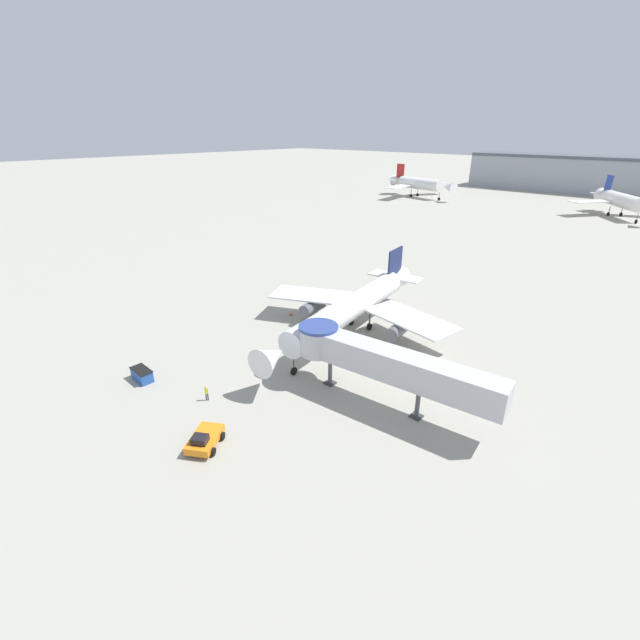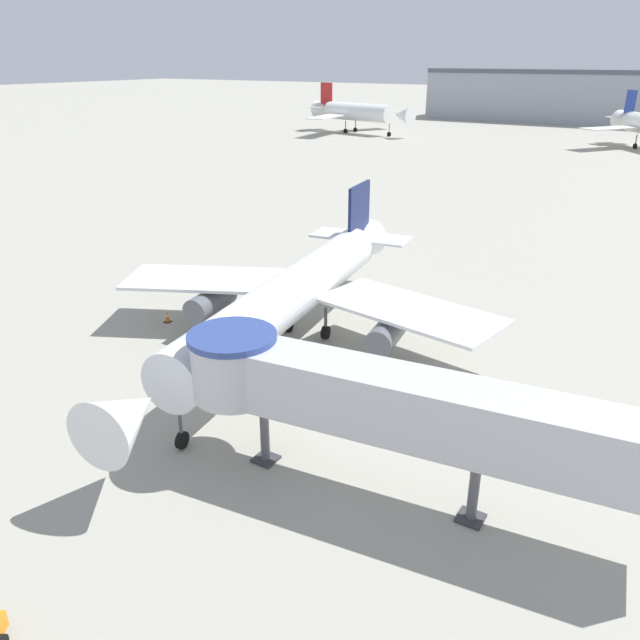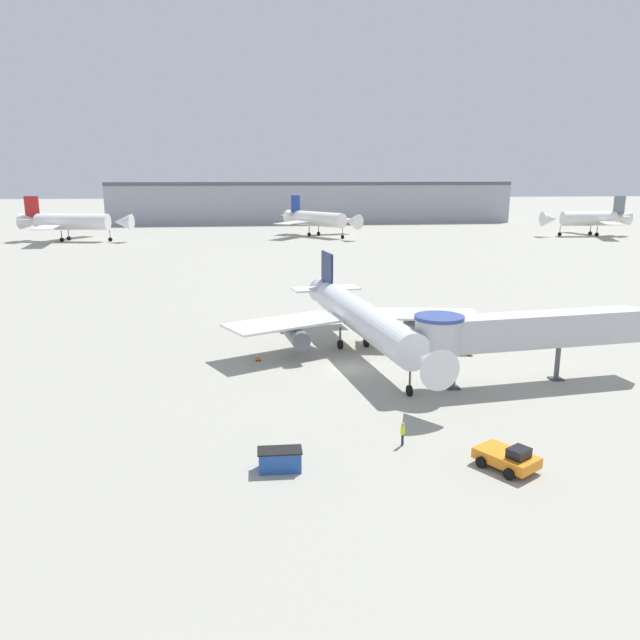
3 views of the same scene
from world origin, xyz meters
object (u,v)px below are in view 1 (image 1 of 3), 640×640
(traffic_cone_starboard_wing, at_px, (414,364))
(ground_crew_marshaller, at_px, (206,392))
(main_airplane, at_px, (352,307))
(background_jet_blue_tail, at_px, (622,200))
(traffic_cone_port_wing, at_px, (291,313))
(background_jet_red_tail, at_px, (419,184))
(service_container_blue, at_px, (142,375))
(jet_bridge, at_px, (378,360))
(pushback_tug_orange, at_px, (204,439))

(traffic_cone_starboard_wing, relative_size, ground_crew_marshaller, 0.37)
(main_airplane, relative_size, background_jet_blue_tail, 1.29)
(traffic_cone_port_wing, bearing_deg, background_jet_red_tail, 112.26)
(traffic_cone_starboard_wing, bearing_deg, service_container_blue, -132.10)
(main_airplane, xyz_separation_m, background_jet_red_tail, (-56.99, 113.03, 1.40))
(service_container_blue, xyz_separation_m, traffic_cone_starboard_wing, (20.08, 22.23, -0.38))
(jet_bridge, height_order, background_jet_red_tail, background_jet_red_tail)
(traffic_cone_port_wing, height_order, ground_crew_marshaller, ground_crew_marshaller)
(pushback_tug_orange, relative_size, service_container_blue, 1.55)
(background_jet_red_tail, bearing_deg, main_airplane, -141.52)
(ground_crew_marshaller, height_order, background_jet_blue_tail, background_jet_blue_tail)
(jet_bridge, xyz_separation_m, service_container_blue, (-20.84, -13.79, -4.04))
(traffic_cone_starboard_wing, relative_size, background_jet_red_tail, 0.02)
(background_jet_red_tail, bearing_deg, pushback_tug_orange, -144.37)
(main_airplane, bearing_deg, background_jet_red_tail, 108.47)
(jet_bridge, height_order, traffic_cone_port_wing, jet_bridge)
(traffic_cone_port_wing, distance_m, traffic_cone_starboard_wing, 20.92)
(main_airplane, height_order, ground_crew_marshaller, main_airplane)
(pushback_tug_orange, height_order, background_jet_red_tail, background_jet_red_tail)
(pushback_tug_orange, height_order, traffic_cone_starboard_wing, pushback_tug_orange)
(main_airplane, xyz_separation_m, pushback_tug_orange, (4.52, -25.69, -3.00))
(main_airplane, height_order, traffic_cone_port_wing, main_airplane)
(pushback_tug_orange, relative_size, ground_crew_marshaller, 2.58)
(pushback_tug_orange, distance_m, ground_crew_marshaller, 6.91)
(traffic_cone_port_wing, relative_size, traffic_cone_starboard_wing, 1.30)
(main_airplane, distance_m, traffic_cone_starboard_wing, 11.37)
(ground_crew_marshaller, xyz_separation_m, background_jet_red_tail, (-55.90, 134.71, 4.18))
(service_container_blue, distance_m, traffic_cone_port_wing, 23.06)
(traffic_cone_starboard_wing, bearing_deg, background_jet_red_tail, 120.46)
(jet_bridge, bearing_deg, traffic_cone_port_wing, 150.12)
(jet_bridge, relative_size, ground_crew_marshaller, 12.78)
(service_container_blue, distance_m, background_jet_blue_tail, 143.55)
(service_container_blue, relative_size, traffic_cone_starboard_wing, 4.46)
(ground_crew_marshaller, distance_m, background_jet_blue_tail, 140.16)
(background_jet_red_tail, bearing_deg, background_jet_blue_tail, -73.96)
(traffic_cone_port_wing, xyz_separation_m, traffic_cone_starboard_wing, (20.91, -0.82, -0.09))
(pushback_tug_orange, bearing_deg, background_jet_blue_tail, 55.84)
(main_airplane, distance_m, ground_crew_marshaller, 21.88)
(pushback_tug_orange, height_order, background_jet_blue_tail, background_jet_blue_tail)
(ground_crew_marshaller, relative_size, background_jet_red_tail, 0.05)
(main_airplane, height_order, traffic_cone_starboard_wing, main_airplane)
(jet_bridge, bearing_deg, traffic_cone_starboard_wing, 88.38)
(jet_bridge, distance_m, background_jet_blue_tail, 128.49)
(main_airplane, relative_size, service_container_blue, 12.00)
(ground_crew_marshaller, distance_m, background_jet_red_tail, 145.91)
(traffic_cone_port_wing, relative_size, background_jet_red_tail, 0.03)
(jet_bridge, xyz_separation_m, background_jet_red_tail, (-68.41, 123.47, 0.42))
(traffic_cone_starboard_wing, xyz_separation_m, background_jet_blue_tail, (-1.33, 120.03, 4.65))
(main_airplane, bearing_deg, pushback_tug_orange, -88.31)
(service_container_blue, distance_m, ground_crew_marshaller, 8.71)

